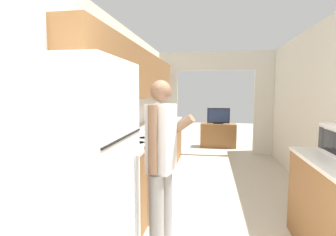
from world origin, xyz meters
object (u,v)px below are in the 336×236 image
object	(u,v)px
refrigerator	(70,192)
television	(218,116)
range_oven	(132,175)
person	(161,166)
tv_cabinet	(218,135)

from	to	relation	value
refrigerator	television	xyz separation A→B (m)	(1.12, 5.70, -0.00)
range_oven	refrigerator	bearing A→B (deg)	-87.55
range_oven	person	world-z (taller)	person
tv_cabinet	television	distance (m)	0.54
person	television	world-z (taller)	person
refrigerator	person	distance (m)	0.84
range_oven	television	bearing A→B (deg)	73.87
range_oven	person	size ratio (longest dim) A/B	0.65
person	television	distance (m)	5.06
refrigerator	person	xyz separation A→B (m)	(0.48, 0.68, 0.01)
refrigerator	person	bearing A→B (deg)	54.85
range_oven	tv_cabinet	xyz separation A→B (m)	(1.19, 4.15, -0.14)
refrigerator	tv_cabinet	distance (m)	5.88
television	range_oven	bearing A→B (deg)	-106.13
television	tv_cabinet	bearing A→B (deg)	90.00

